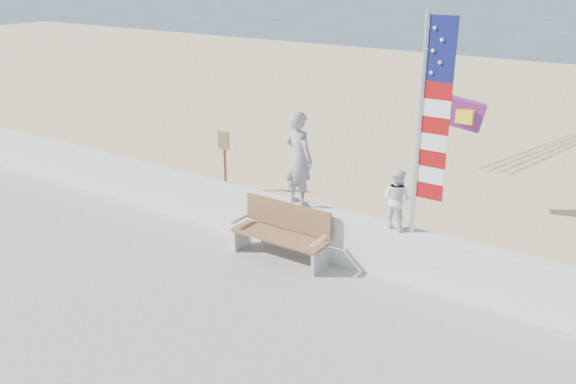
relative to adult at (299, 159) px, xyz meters
name	(u,v)px	position (x,y,z in m)	size (l,w,h in m)	color
ground	(218,298)	(-0.30, -2.00, -1.94)	(220.00, 220.00, 0.00)	#2C4859
sand	(425,159)	(-0.30, 7.00, -1.90)	(90.00, 40.00, 0.08)	beige
seawall	(285,223)	(-0.30, 0.00, -1.31)	(30.00, 0.35, 0.90)	silver
adult	(299,159)	(0.00, 0.00, 0.00)	(0.63, 0.41, 1.72)	gray
child	(397,199)	(1.90, 0.00, -0.35)	(0.50, 0.39, 1.02)	white
bench	(282,231)	(-0.05, -0.45, -1.25)	(1.80, 0.57, 1.00)	olive
flag	(428,118)	(2.32, 0.00, 1.05)	(0.50, 0.08, 3.50)	silver
parafoil_kite	(459,113)	(1.69, 3.41, 0.38)	(1.15, 0.62, 0.77)	red
sign	(224,156)	(-3.25, 1.83, -1.00)	(0.32, 0.07, 1.46)	brown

